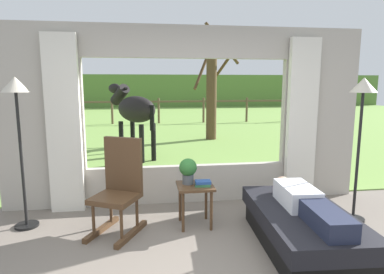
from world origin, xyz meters
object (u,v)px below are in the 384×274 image
(potted_plant, at_px, (188,169))
(floor_lamp_right, at_px, (362,107))
(floor_lamp_left, at_px, (17,107))
(horse, at_px, (134,110))
(rocking_chair, at_px, (119,187))
(pasture_tree, at_px, (212,90))
(side_table, at_px, (195,192))
(reclining_person, at_px, (305,202))
(recliner_sofa, at_px, (302,228))
(book_stack, at_px, (203,183))

(potted_plant, relative_size, floor_lamp_right, 0.18)
(potted_plant, distance_m, floor_lamp_left, 2.14)
(potted_plant, relative_size, horse, 0.18)
(rocking_chair, distance_m, floor_lamp_right, 3.10)
(horse, height_order, pasture_tree, pasture_tree)
(rocking_chair, height_order, side_table, rocking_chair)
(rocking_chair, bearing_deg, potted_plant, 32.36)
(reclining_person, distance_m, rocking_chair, 2.10)
(recliner_sofa, bearing_deg, floor_lamp_right, 33.33)
(floor_lamp_left, distance_m, floor_lamp_right, 4.14)
(recliner_sofa, distance_m, side_table, 1.29)
(book_stack, bearing_deg, floor_lamp_right, -2.24)
(recliner_sofa, relative_size, floor_lamp_right, 0.96)
(floor_lamp_left, bearing_deg, floor_lamp_right, -5.37)
(rocking_chair, bearing_deg, side_table, 28.09)
(potted_plant, bearing_deg, side_table, -36.87)
(floor_lamp_right, bearing_deg, potted_plant, 174.75)
(side_table, xyz_separation_m, book_stack, (0.08, -0.06, 0.13))
(floor_lamp_left, distance_m, horse, 3.81)
(potted_plant, height_order, horse, horse)
(reclining_person, height_order, floor_lamp_right, floor_lamp_right)
(potted_plant, distance_m, horse, 3.88)
(potted_plant, bearing_deg, pasture_tree, 75.85)
(floor_lamp_left, xyz_separation_m, floor_lamp_right, (4.12, -0.39, -0.01))
(floor_lamp_left, bearing_deg, rocking_chair, -13.29)
(side_table, xyz_separation_m, horse, (-0.83, 3.84, 0.73))
(rocking_chair, xyz_separation_m, side_table, (0.91, 0.02, -0.12))
(book_stack, height_order, floor_lamp_left, floor_lamp_left)
(side_table, distance_m, floor_lamp_left, 2.33)
(book_stack, bearing_deg, recliner_sofa, -34.07)
(book_stack, bearing_deg, side_table, 145.20)
(book_stack, bearing_deg, floor_lamp_left, 171.79)
(book_stack, height_order, horse, horse)
(side_table, distance_m, book_stack, 0.17)
(recliner_sofa, bearing_deg, horse, 115.88)
(recliner_sofa, height_order, book_stack, book_stack)
(floor_lamp_left, height_order, pasture_tree, pasture_tree)
(potted_plant, bearing_deg, floor_lamp_left, 174.49)
(side_table, bearing_deg, reclining_person, -35.96)
(rocking_chair, bearing_deg, pasture_tree, 95.82)
(reclining_person, relative_size, potted_plant, 4.49)
(rocking_chair, xyz_separation_m, potted_plant, (0.83, 0.08, 0.16))
(rocking_chair, height_order, pasture_tree, pasture_tree)
(book_stack, xyz_separation_m, horse, (-0.92, 3.90, 0.60))
(book_stack, bearing_deg, pasture_tree, 77.53)
(reclining_person, bearing_deg, recliner_sofa, 93.41)
(reclining_person, xyz_separation_m, horse, (-1.88, 4.60, 0.63))
(horse, distance_m, pasture_tree, 3.34)
(potted_plant, xyz_separation_m, horse, (-0.75, 3.78, 0.45))
(reclining_person, relative_size, floor_lamp_right, 0.79)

